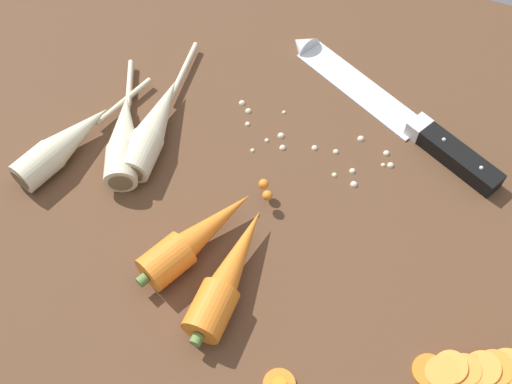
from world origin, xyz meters
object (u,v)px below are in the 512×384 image
Objects in this scene: chefs_knife at (384,104)px; carrot_slice_stray_near at (279,384)px; parsnip_mid_right at (155,125)px; carrot_slice_stack at (481,370)px; whole_carrot at (196,238)px; parsnip_front at (124,138)px; whole_carrot_second at (229,274)px; parsnip_mid_left at (65,143)px.

chefs_knife is 10.11× the size of carrot_slice_stray_near.
carrot_slice_stack is (43.66, -13.96, -0.50)cm from parsnip_mid_right.
whole_carrot reaches higher than parsnip_front.
carrot_slice_stray_near is (26.21, -22.79, -1.62)cm from parsnip_mid_right.
whole_carrot_second reaches higher than carrot_slice_stack.
carrot_slice_stray_near is at bearing -153.16° from carrot_slice_stack.
whole_carrot is at bearing -114.48° from chefs_knife.
parsnip_mid_left is 6.61× the size of carrot_slice_stray_near.
parsnip_mid_right is at bearing 139.08° from whole_carrot_second.
chefs_knife is 1.68× the size of parsnip_front.
chefs_knife is 1.38× the size of parsnip_mid_right.
parsnip_mid_left is 38.25cm from carrot_slice_stray_near.
whole_carrot_second is 0.91× the size of parsnip_mid_left.
whole_carrot_second reaches higher than parsnip_front.
carrot_slice_stack is at bearing -3.04° from whole_carrot.
whole_carrot_second reaches higher than chefs_knife.
chefs_knife is 35.39cm from carrot_slice_stack.
parsnip_mid_left reaches higher than carrot_slice_stack.
whole_carrot is 17.16cm from parsnip_mid_right.
carrot_slice_stack is at bearing 1.88° from whole_carrot_second.
carrot_slice_stray_near is at bearing -36.45° from whole_carrot.
carrot_slice_stray_near is at bearing -34.14° from parsnip_front.
parsnip_front and parsnip_mid_right have the same top height.
carrot_slice_stack is (31.68, -1.68, -0.62)cm from whole_carrot.
parsnip_mid_right is at bearing 162.27° from carrot_slice_stack.
whole_carrot is 0.74× the size of parsnip_mid_right.
chefs_knife is at bearing 34.46° from parsnip_mid_left.
whole_carrot_second is 6.02× the size of carrot_slice_stray_near.
whole_carrot_second reaches higher than parsnip_mid_right.
carrot_slice_stack is at bearing -17.73° from parsnip_mid_right.
whole_carrot_second is (5.13, -2.55, 0.00)cm from whole_carrot.
parsnip_mid_right is 7.30× the size of carrot_slice_stray_near.
parsnip_mid_right reaches higher than carrot_slice_stray_near.
chefs_knife reaches higher than carrot_slice_stray_near.
whole_carrot is 17.01cm from parsnip_front.
parsnip_front is at bearing 145.86° from carrot_slice_stray_near.
parsnip_mid_left is 1.74× the size of carrot_slice_stack.
chefs_knife is at bearing 35.28° from parsnip_front.
whole_carrot_second is 26.57cm from carrot_slice_stack.
carrot_slice_stack is at bearing -12.97° from parsnip_front.
carrot_slice_stack is (18.80, -29.98, 0.82)cm from chefs_knife.
whole_carrot_second reaches higher than parsnip_mid_left.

